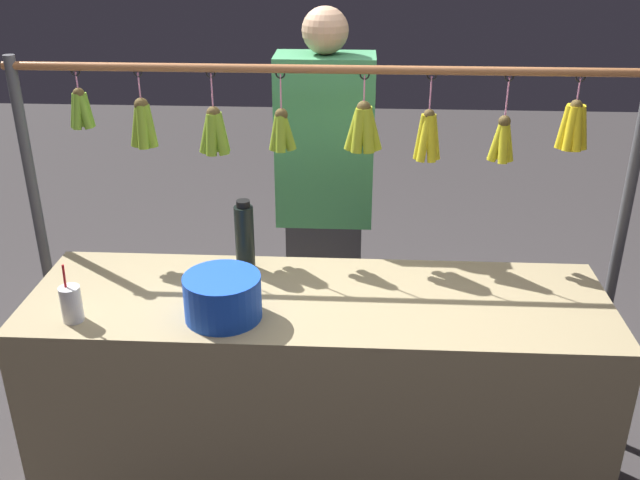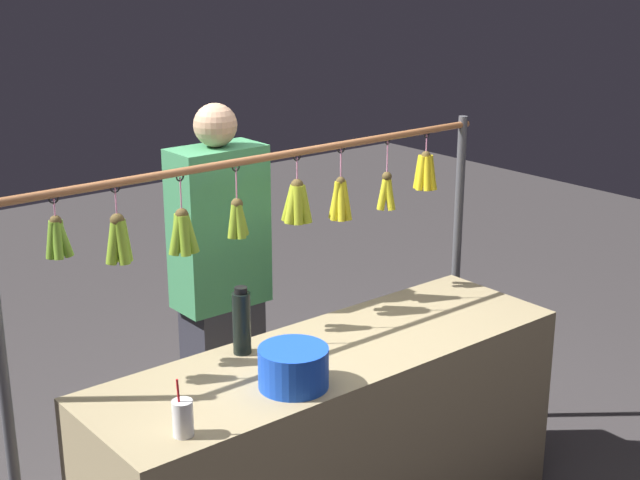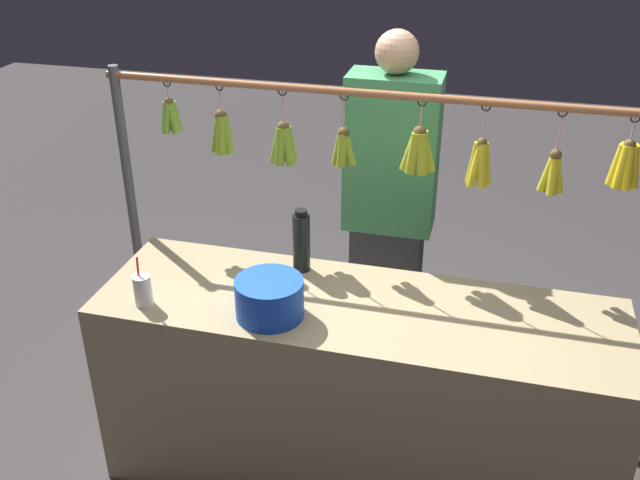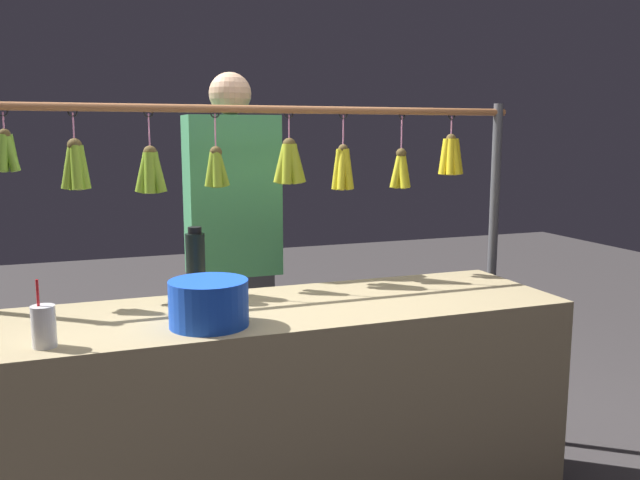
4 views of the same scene
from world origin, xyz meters
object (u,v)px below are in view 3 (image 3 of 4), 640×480
at_px(drink_cup, 143,290).
at_px(blue_bucket, 269,298).
at_px(water_bottle, 301,242).
at_px(vendor_person, 389,219).

bearing_deg(drink_cup, blue_bucket, -174.18).
distance_m(water_bottle, vendor_person, 0.64).
height_order(blue_bucket, vendor_person, vendor_person).
bearing_deg(drink_cup, water_bottle, -141.59).
bearing_deg(water_bottle, blue_bucket, 86.57).
distance_m(drink_cup, vendor_person, 1.26).
xyz_separation_m(blue_bucket, drink_cup, (0.50, 0.05, -0.01)).
bearing_deg(water_bottle, vendor_person, -115.70).
height_order(water_bottle, blue_bucket, water_bottle).
relative_size(drink_cup, vendor_person, 0.12).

